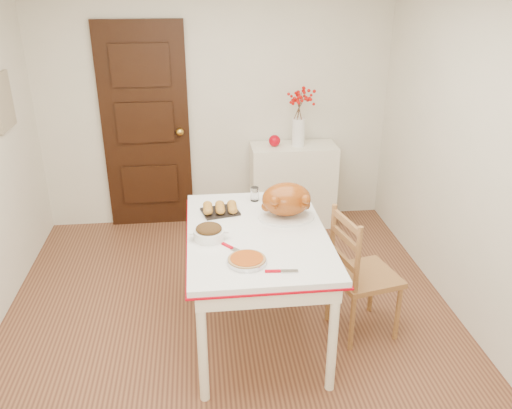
{
  "coord_description": "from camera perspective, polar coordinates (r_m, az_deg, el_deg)",
  "views": [
    {
      "loc": [
        -0.19,
        -3.18,
        2.45
      ],
      "look_at": [
        0.18,
        0.02,
        1.02
      ],
      "focal_mm": 36.77,
      "sensor_mm": 36.0,
      "label": 1
    }
  ],
  "objects": [
    {
      "name": "chair_oak",
      "position": [
        3.85,
        11.81,
        -7.3
      ],
      "size": [
        0.51,
        0.51,
        0.97
      ],
      "primitive_type": null,
      "rotation": [
        0.0,
        0.0,
        1.79
      ],
      "color": "#986635",
      "rests_on": "floor"
    },
    {
      "name": "photo_board",
      "position": [
        4.74,
        -25.77,
        10.07
      ],
      "size": [
        0.03,
        0.35,
        0.45
      ],
      "primitive_type": "cube",
      "color": "#BEB58A",
      "rests_on": "ground"
    },
    {
      "name": "turkey_platter",
      "position": [
        3.71,
        3.32,
        0.38
      ],
      "size": [
        0.49,
        0.44,
        0.26
      ],
      "primitive_type": null,
      "rotation": [
        0.0,
        0.0,
        -0.32
      ],
      "color": "#944B16",
      "rests_on": "kitchen_table"
    },
    {
      "name": "pumpkin_pie",
      "position": [
        3.18,
        -1.0,
        -6.03
      ],
      "size": [
        0.29,
        0.29,
        0.05
      ],
      "primitive_type": "cylinder",
      "rotation": [
        0.0,
        0.0,
        0.26
      ],
      "color": "#9B3C0C",
      "rests_on": "kitchen_table"
    },
    {
      "name": "berry_vase",
      "position": [
        5.22,
        4.68,
        9.41
      ],
      "size": [
        0.3,
        0.3,
        0.57
      ],
      "primitive_type": null,
      "color": "white",
      "rests_on": "sideboard"
    },
    {
      "name": "wall_right",
      "position": [
        3.91,
        23.62,
        4.04
      ],
      "size": [
        0.0,
        4.0,
        2.5
      ],
      "primitive_type": "cube",
      "color": "beige",
      "rests_on": "ground"
    },
    {
      "name": "carving_knife",
      "position": [
        3.32,
        -2.16,
        -4.98
      ],
      "size": [
        0.21,
        0.24,
        0.01
      ],
      "primitive_type": null,
      "rotation": [
        0.0,
        0.0,
        -0.9
      ],
      "color": "silver",
      "rests_on": "kitchen_table"
    },
    {
      "name": "wall_front",
      "position": [
        1.69,
        1.86,
        -21.19
      ],
      "size": [
        3.5,
        0.0,
        2.5
      ],
      "primitive_type": "cube",
      "color": "beige",
      "rests_on": "ground"
    },
    {
      "name": "floor",
      "position": [
        4.02,
        -2.57,
        -13.62
      ],
      "size": [
        3.5,
        4.0,
        0.0
      ],
      "primitive_type": "cube",
      "color": "#4D2A1C",
      "rests_on": "ground"
    },
    {
      "name": "pie_server",
      "position": [
        3.1,
        2.8,
        -7.24
      ],
      "size": [
        0.2,
        0.07,
        0.01
      ],
      "primitive_type": null,
      "rotation": [
        0.0,
        0.0,
        -0.08
      ],
      "color": "silver",
      "rests_on": "kitchen_table"
    },
    {
      "name": "sideboard",
      "position": [
        5.44,
        4.01,
        2.1
      ],
      "size": [
        0.86,
        0.38,
        0.86
      ],
      "primitive_type": "cube",
      "color": "white",
      "rests_on": "floor"
    },
    {
      "name": "kitchen_table",
      "position": [
        3.77,
        0.09,
        -8.66
      ],
      "size": [
        0.96,
        1.4,
        0.84
      ],
      "primitive_type": null,
      "color": "white",
      "rests_on": "floor"
    },
    {
      "name": "shaker_pair",
      "position": [
        4.09,
        3.18,
        1.43
      ],
      "size": [
        0.09,
        0.04,
        0.09
      ],
      "primitive_type": null,
      "rotation": [
        0.0,
        0.0,
        0.0
      ],
      "color": "white",
      "rests_on": "kitchen_table"
    },
    {
      "name": "door_back",
      "position": [
        5.37,
        -11.87,
        8.12
      ],
      "size": [
        0.85,
        0.06,
        2.06
      ],
      "primitive_type": "cube",
      "color": "black",
      "rests_on": "ground"
    },
    {
      "name": "stuffing_dish",
      "position": [
        3.46,
        -5.14,
        -3.02
      ],
      "size": [
        0.27,
        0.22,
        0.1
      ],
      "primitive_type": null,
      "rotation": [
        0.0,
        0.0,
        -0.06
      ],
      "color": "#412B16",
      "rests_on": "kitchen_table"
    },
    {
      "name": "apple",
      "position": [
        5.25,
        2.03,
        6.95
      ],
      "size": [
        0.12,
        0.12,
        0.12
      ],
      "primitive_type": "sphere",
      "color": "#AD000E",
      "rests_on": "sideboard"
    },
    {
      "name": "drinking_glass",
      "position": [
        4.02,
        -0.15,
        1.15
      ],
      "size": [
        0.08,
        0.08,
        0.11
      ],
      "primitive_type": "cylinder",
      "rotation": [
        0.0,
        0.0,
        0.25
      ],
      "color": "white",
      "rests_on": "kitchen_table"
    },
    {
      "name": "rolls_tray",
      "position": [
        3.83,
        -3.93,
        -0.42
      ],
      "size": [
        0.3,
        0.26,
        0.07
      ],
      "primitive_type": null,
      "rotation": [
        0.0,
        0.0,
        0.24
      ],
      "color": "#B67C2F",
      "rests_on": "kitchen_table"
    },
    {
      "name": "wall_back",
      "position": [
        5.32,
        -4.4,
        10.87
      ],
      "size": [
        3.5,
        0.0,
        2.5
      ],
      "primitive_type": "cube",
      "color": "beige",
      "rests_on": "ground"
    }
  ]
}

